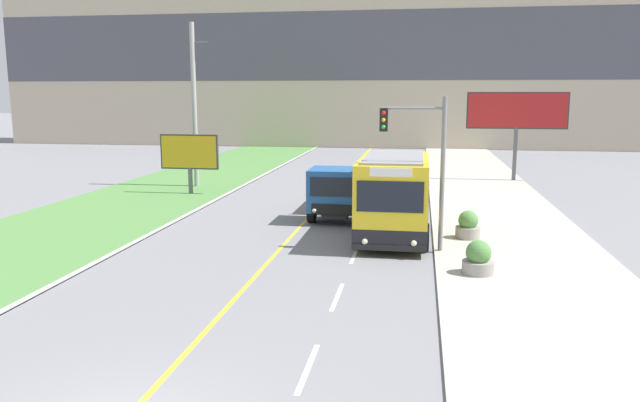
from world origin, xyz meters
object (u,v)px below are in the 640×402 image
dump_truck (340,192)px  traffic_light_mast (423,154)px  planter_round_second (468,226)px  billboard_small (189,153)px  billboard_large (517,113)px  planter_round_near (478,259)px  city_bus (393,198)px  utility_pole_far (194,105)px

dump_truck → traffic_light_mast: (3.59, -5.55, 2.30)m
planter_round_second → billboard_small: bearing=148.4°
billboard_large → planter_round_near: (-4.10, -21.78, -3.78)m
traffic_light_mast → billboard_large: bearing=72.9°
city_bus → billboard_large: 18.80m
traffic_light_mast → billboard_large: size_ratio=0.88×
utility_pole_far → planter_round_near: (15.09, -16.47, -4.32)m
dump_truck → planter_round_second: 6.41m
planter_round_near → planter_round_second: 4.83m
traffic_light_mast → city_bus: bearing=120.8°
planter_round_near → utility_pole_far: bearing=132.5°
city_bus → planter_round_near: size_ratio=5.64×
traffic_light_mast → utility_pole_far: bearing=134.1°
city_bus → utility_pole_far: size_ratio=0.62×
billboard_large → planter_round_near: billboard_large is taller
dump_truck → planter_round_second: dump_truck is taller
traffic_light_mast → dump_truck: bearing=122.9°
city_bus → dump_truck: 4.56m
dump_truck → utility_pole_far: (-9.75, 8.20, 3.67)m
planter_round_near → traffic_light_mast: bearing=122.7°
city_bus → billboard_small: size_ratio=1.78×
traffic_light_mast → billboard_large: (5.85, 19.06, 0.83)m
utility_pole_far → billboard_small: 3.84m
city_bus → dump_truck: size_ratio=0.94×
utility_pole_far → city_bus: bearing=-44.2°
billboard_large → city_bus: bearing=-111.8°
traffic_light_mast → billboard_small: (-12.69, 10.99, -1.22)m
dump_truck → billboard_small: (-9.10, 5.44, 1.08)m
billboard_large → planter_round_second: billboard_large is taller
city_bus → dump_truck: (-2.53, 3.77, -0.44)m
billboard_small → planter_round_near: (14.44, -13.71, -1.73)m
dump_truck → city_bus: bearing=-56.1°
billboard_small → planter_round_second: billboard_small is taller
city_bus → planter_round_second: bearing=6.5°
billboard_small → planter_round_second: size_ratio=3.10×
city_bus → traffic_light_mast: traffic_light_mast is taller
city_bus → planter_round_second: size_ratio=5.53×
planter_round_second → utility_pole_far: bearing=142.4°
traffic_light_mast → billboard_small: traffic_light_mast is taller
utility_pole_far → billboard_small: bearing=-76.7°
billboard_large → planter_round_second: bearing=-103.5°
dump_truck → billboard_large: (9.44, 13.51, 3.13)m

